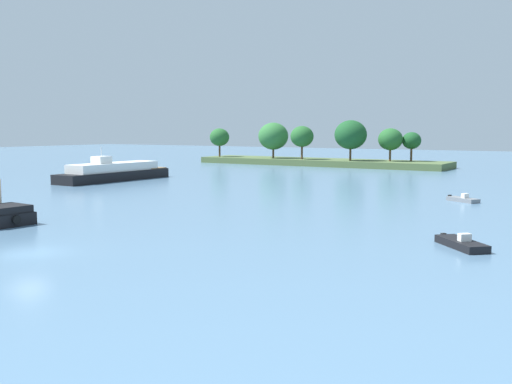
{
  "coord_description": "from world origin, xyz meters",
  "views": [
    {
      "loc": [
        31.68,
        -23.24,
        7.88
      ],
      "look_at": [
        -1.14,
        29.19,
        1.2
      ],
      "focal_mm": 40.93,
      "sensor_mm": 36.0,
      "label": 1
    }
  ],
  "objects": [
    {
      "name": "small_motorboat",
      "position": [
        22.99,
        16.52,
        0.28
      ],
      "size": [
        4.19,
        4.35,
        1.01
      ],
      "color": "black",
      "rests_on": "ground"
    },
    {
      "name": "ground_plane",
      "position": [
        0.0,
        0.0,
        0.0
      ],
      "size": [
        400.0,
        400.0,
        0.0
      ],
      "primitive_type": "plane",
      "color": "slate"
    },
    {
      "name": "fishing_skiff",
      "position": [
        17.33,
        42.25,
        0.25
      ],
      "size": [
        3.81,
        3.08,
        0.94
      ],
      "color": "slate",
      "rests_on": "ground"
    },
    {
      "name": "white_riverboat",
      "position": [
        -34.37,
        41.08,
        1.29
      ],
      "size": [
        4.86,
        19.93,
        5.24
      ],
      "color": "black",
      "rests_on": "ground"
    },
    {
      "name": "treeline_island",
      "position": [
        -24.85,
        91.89,
        3.55
      ],
      "size": [
        56.17,
        11.69,
        9.74
      ],
      "color": "#4C6038",
      "rests_on": "ground"
    }
  ]
}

